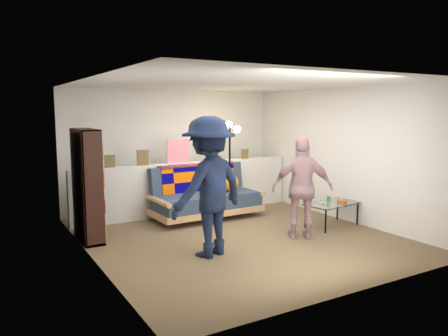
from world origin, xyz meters
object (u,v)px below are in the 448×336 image
Objects in this scene: bookshelf at (87,189)px; coffee_table at (332,204)px; futon_sofa at (206,196)px; person_right at (302,188)px; floor_lamp at (230,148)px; person_left at (209,187)px.

bookshelf reaches higher than coffee_table.
futon_sofa is 1.99× the size of coffee_table.
bookshelf is at bearing -170.78° from futon_sofa.
person_right is (-0.92, -0.28, 0.42)m from coffee_table.
coffee_table is 2.28m from floor_lamp.
bookshelf is at bearing -68.54° from person_left.
bookshelf is 2.02m from person_left.
floor_lamp is (0.66, 0.23, 0.86)m from futon_sofa.
bookshelf is at bearing 3.23° from person_right.
coffee_table is at bearing 168.23° from person_left.
person_left reaches higher than futon_sofa.
coffee_table is 0.65× the size of person_right.
floor_lamp reaches higher than person_right.
bookshelf is 4.07m from coffee_table.
futon_sofa is 2.30m from bookshelf.
bookshelf reaches higher than futon_sofa.
coffee_table is at bearing -18.49° from bookshelf.
futon_sofa is at bearing 9.22° from bookshelf.
person_left is at bearing -126.93° from floor_lamp.
futon_sofa is at bearing -39.01° from person_right.
person_left is (-1.62, -2.15, -0.30)m from floor_lamp.
person_right is (0.68, -1.93, 0.39)m from futon_sofa.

